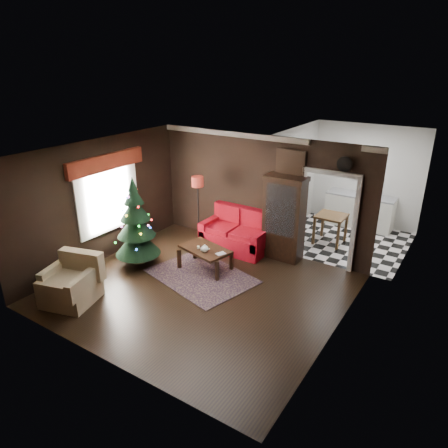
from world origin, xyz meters
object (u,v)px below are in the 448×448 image
Objects in this scene: floor_lamp at (198,213)px; armchair at (69,280)px; curio_cabinet at (284,220)px; teapot at (205,248)px; kitchen_table at (330,229)px; christmas_tree at (136,222)px; wall_clock at (345,164)px; coffee_table at (205,258)px; loveseat at (236,231)px.

floor_lamp reaches higher than armchair.
teapot is at bearing -123.55° from curio_cabinet.
armchair is 6.29m from kitchen_table.
floor_lamp is 1.77m from christmas_tree.
wall_clock is at bearing 8.53° from curio_cabinet.
kitchen_table is (2.77, 1.86, -0.46)m from floor_lamp.
kitchen_table is (3.22, 3.56, -0.68)m from christmas_tree.
christmas_tree reaches higher than kitchen_table.
kitchen_table is at bearing 57.62° from coffee_table.
teapot is 3.52m from kitchen_table.
curio_cabinet reaches higher than armchair.
armchair is 0.87× the size of coffee_table.
loveseat is 2.45m from kitchen_table.
armchair is (-0.48, -3.52, -0.37)m from floor_lamp.
christmas_tree is (-1.42, -1.91, 0.55)m from loveseat.
wall_clock is (3.77, 2.31, 1.33)m from christmas_tree.
loveseat is 9.49× the size of teapot.
wall_clock reaches higher than teapot.
teapot is (0.07, -1.41, 0.10)m from loveseat.
kitchen_table reaches higher than teapot.
wall_clock is at bearing 38.41° from teapot.
christmas_tree is 1.73× the size of coffee_table.
wall_clock reaches higher than loveseat.
wall_clock is at bearing 9.66° from loveseat.
loveseat is 1.77× the size of armchair.
coffee_table is at bearing 25.59° from christmas_tree.
armchair is 2.86m from coffee_table.
christmas_tree is 1.64m from teapot.
wall_clock reaches higher than coffee_table.
loveseat is 3.04m from wall_clock.
christmas_tree is at bearing -126.64° from loveseat.
floor_lamp is (-0.97, -0.21, 0.33)m from loveseat.
coffee_table is at bearing -47.97° from floor_lamp.
kitchen_table reaches higher than coffee_table.
armchair is at bearing -90.76° from christmas_tree.
loveseat is at bearing 52.94° from armchair.
floor_lamp reaches higher than coffee_table.
armchair is at bearing -97.73° from floor_lamp.
floor_lamp reaches higher than teapot.
curio_cabinet is at bearing 11.61° from floor_lamp.
curio_cabinet is at bearing 56.45° from teapot.
loveseat is at bearing 92.92° from teapot.
curio_cabinet is 4.75m from armchair.
armchair is 5.93m from wall_clock.
christmas_tree is 2.00× the size of armchair.
kitchen_table is (-0.55, 1.25, -2.00)m from wall_clock.
coffee_table is (0.93, -1.03, -0.57)m from floor_lamp.
kitchen_table is at bearing 60.51° from teapot.
floor_lamp is at bearing 75.02° from christmas_tree.
teapot is 0.56× the size of wall_clock.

